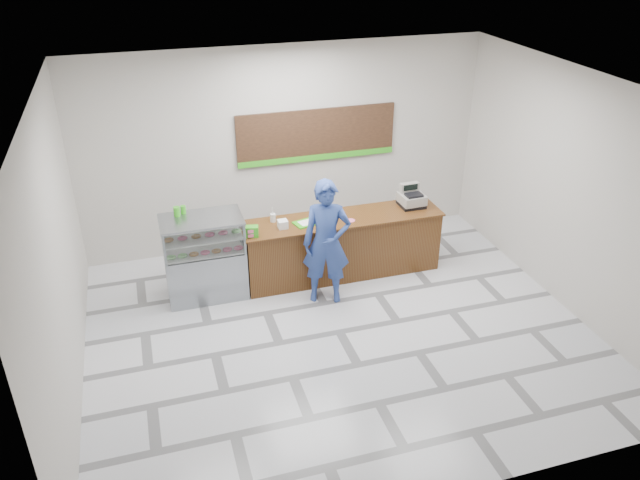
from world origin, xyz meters
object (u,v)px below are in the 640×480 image
object	(u,v)px
sales_counter	(342,246)
serving_tray	(306,223)
customer	(327,243)
cash_register	(411,198)
display_case	(205,257)

from	to	relation	value
sales_counter	serving_tray	world-z (taller)	serving_tray
sales_counter	customer	distance (m)	0.92
sales_counter	cash_register	xyz separation A→B (m)	(1.23, 0.09, 0.65)
sales_counter	display_case	xyz separation A→B (m)	(-2.22, -0.00, 0.16)
sales_counter	customer	world-z (taller)	customer
sales_counter	customer	xyz separation A→B (m)	(-0.47, -0.64, 0.46)
sales_counter	cash_register	size ratio (longest dim) A/B	7.82
serving_tray	cash_register	bearing A→B (deg)	-10.96
customer	display_case	bearing A→B (deg)	177.29
cash_register	serving_tray	world-z (taller)	cash_register
serving_tray	customer	bearing A→B (deg)	-91.95
display_case	cash_register	world-z (taller)	cash_register
sales_counter	customer	bearing A→B (deg)	-125.99
cash_register	serving_tray	bearing A→B (deg)	-178.04
sales_counter	display_case	world-z (taller)	display_case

